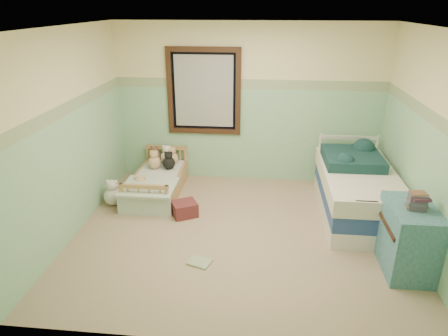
# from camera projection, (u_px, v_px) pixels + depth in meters

# --- Properties ---
(floor) EXTENTS (4.20, 3.60, 0.02)m
(floor) POSITION_uv_depth(u_px,v_px,m) (240.00, 234.00, 5.15)
(floor) COLOR gray
(floor) RESTS_ON ground
(ceiling) EXTENTS (4.20, 3.60, 0.02)m
(ceiling) POSITION_uv_depth(u_px,v_px,m) (243.00, 26.00, 4.20)
(ceiling) COLOR silver
(ceiling) RESTS_ON wall_back
(wall_back) EXTENTS (4.20, 0.04, 2.50)m
(wall_back) POSITION_uv_depth(u_px,v_px,m) (248.00, 105.00, 6.33)
(wall_back) COLOR beige
(wall_back) RESTS_ON floor
(wall_front) EXTENTS (4.20, 0.04, 2.50)m
(wall_front) POSITION_uv_depth(u_px,v_px,m) (226.00, 217.00, 3.02)
(wall_front) COLOR beige
(wall_front) RESTS_ON floor
(wall_left) EXTENTS (0.04, 3.60, 2.50)m
(wall_left) POSITION_uv_depth(u_px,v_px,m) (68.00, 135.00, 4.87)
(wall_left) COLOR beige
(wall_left) RESTS_ON floor
(wall_right) EXTENTS (0.04, 3.60, 2.50)m
(wall_right) POSITION_uv_depth(u_px,v_px,m) (429.00, 147.00, 4.48)
(wall_right) COLOR beige
(wall_right) RESTS_ON floor
(wainscot_mint) EXTENTS (4.20, 0.01, 1.50)m
(wainscot_mint) POSITION_uv_depth(u_px,v_px,m) (248.00, 135.00, 6.51)
(wainscot_mint) COLOR #7EC08A
(wainscot_mint) RESTS_ON floor
(border_strip) EXTENTS (4.20, 0.01, 0.15)m
(border_strip) POSITION_uv_depth(u_px,v_px,m) (249.00, 84.00, 6.19)
(border_strip) COLOR #4A6949
(border_strip) RESTS_ON wall_back
(window_frame) EXTENTS (1.16, 0.06, 1.36)m
(window_frame) POSITION_uv_depth(u_px,v_px,m) (204.00, 92.00, 6.28)
(window_frame) COLOR #361E13
(window_frame) RESTS_ON wall_back
(window_blinds) EXTENTS (0.92, 0.01, 1.12)m
(window_blinds) POSITION_uv_depth(u_px,v_px,m) (204.00, 92.00, 6.29)
(window_blinds) COLOR #BABAB2
(window_blinds) RESTS_ON window_frame
(toddler_bed_frame) EXTENTS (0.70, 1.39, 0.18)m
(toddler_bed_frame) POSITION_uv_depth(u_px,v_px,m) (157.00, 188.00, 6.21)
(toddler_bed_frame) COLOR tan
(toddler_bed_frame) RESTS_ON floor
(toddler_mattress) EXTENTS (0.64, 1.33, 0.12)m
(toddler_mattress) POSITION_uv_depth(u_px,v_px,m) (157.00, 179.00, 6.15)
(toddler_mattress) COLOR silver
(toddler_mattress) RESTS_ON toddler_bed_frame
(patchwork_quilt) EXTENTS (0.76, 0.70, 0.03)m
(patchwork_quilt) POSITION_uv_depth(u_px,v_px,m) (149.00, 187.00, 5.73)
(patchwork_quilt) COLOR #90B6DB
(patchwork_quilt) RESTS_ON toddler_mattress
(plush_bed_brown) EXTENTS (0.20, 0.20, 0.20)m
(plush_bed_brown) POSITION_uv_depth(u_px,v_px,m) (155.00, 157.00, 6.57)
(plush_bed_brown) COLOR brown
(plush_bed_brown) RESTS_ON toddler_mattress
(plush_bed_white) EXTENTS (0.21, 0.21, 0.21)m
(plush_bed_white) POSITION_uv_depth(u_px,v_px,m) (167.00, 158.00, 6.54)
(plush_bed_white) COLOR white
(plush_bed_white) RESTS_ON toddler_mattress
(plush_bed_tan) EXTENTS (0.20, 0.20, 0.20)m
(plush_bed_tan) POSITION_uv_depth(u_px,v_px,m) (155.00, 162.00, 6.36)
(plush_bed_tan) COLOR #DAAE7C
(plush_bed_tan) RESTS_ON toddler_mattress
(plush_bed_dark) EXTENTS (0.20, 0.20, 0.20)m
(plush_bed_dark) POSITION_uv_depth(u_px,v_px,m) (169.00, 163.00, 6.34)
(plush_bed_dark) COLOR black
(plush_bed_dark) RESTS_ON toddler_mattress
(plush_floor_cream) EXTENTS (0.27, 0.27, 0.27)m
(plush_floor_cream) POSITION_uv_depth(u_px,v_px,m) (113.00, 196.00, 5.84)
(plush_floor_cream) COLOR silver
(plush_floor_cream) RESTS_ON floor
(plush_floor_tan) EXTENTS (0.27, 0.27, 0.27)m
(plush_floor_tan) POSITION_uv_depth(u_px,v_px,m) (141.00, 191.00, 6.00)
(plush_floor_tan) COLOR #DAAE7C
(plush_floor_tan) RESTS_ON floor
(twin_bed_frame) EXTENTS (0.91, 1.81, 0.22)m
(twin_bed_frame) POSITION_uv_depth(u_px,v_px,m) (355.00, 208.00, 5.56)
(twin_bed_frame) COLOR white
(twin_bed_frame) RESTS_ON floor
(twin_boxspring) EXTENTS (0.91, 1.81, 0.22)m
(twin_boxspring) POSITION_uv_depth(u_px,v_px,m) (357.00, 194.00, 5.48)
(twin_boxspring) COLOR navy
(twin_boxspring) RESTS_ON twin_bed_frame
(twin_mattress) EXTENTS (0.94, 1.85, 0.22)m
(twin_mattress) POSITION_uv_depth(u_px,v_px,m) (359.00, 179.00, 5.39)
(twin_mattress) COLOR white
(twin_mattress) RESTS_ON twin_boxspring
(teal_blanket) EXTENTS (0.78, 0.83, 0.14)m
(teal_blanket) POSITION_uv_depth(u_px,v_px,m) (352.00, 158.00, 5.61)
(teal_blanket) COLOR #12393F
(teal_blanket) RESTS_ON twin_mattress
(dresser) EXTENTS (0.48, 0.76, 0.76)m
(dresser) POSITION_uv_depth(u_px,v_px,m) (408.00, 238.00, 4.34)
(dresser) COLOR #2B596B
(dresser) RESTS_ON floor
(book_stack) EXTENTS (0.18, 0.15, 0.17)m
(book_stack) POSITION_uv_depth(u_px,v_px,m) (417.00, 202.00, 4.12)
(book_stack) COLOR brown
(book_stack) RESTS_ON dresser
(red_pillow) EXTENTS (0.42, 0.40, 0.20)m
(red_pillow) POSITION_uv_depth(u_px,v_px,m) (185.00, 209.00, 5.56)
(red_pillow) COLOR maroon
(red_pillow) RESTS_ON floor
(floor_book) EXTENTS (0.30, 0.26, 0.02)m
(floor_book) POSITION_uv_depth(u_px,v_px,m) (200.00, 262.00, 4.56)
(floor_book) COLOR gold
(floor_book) RESTS_ON floor
(extra_plush_0) EXTENTS (0.16, 0.16, 0.16)m
(extra_plush_0) POSITION_uv_depth(u_px,v_px,m) (156.00, 158.00, 6.59)
(extra_plush_0) COLOR #DAAE7C
(extra_plush_0) RESTS_ON toddler_mattress
(extra_plush_1) EXTENTS (0.20, 0.20, 0.20)m
(extra_plush_1) POSITION_uv_depth(u_px,v_px,m) (172.00, 158.00, 6.54)
(extra_plush_1) COLOR #DAAE7C
(extra_plush_1) RESTS_ON toddler_mattress
(extra_plush_2) EXTENTS (0.17, 0.17, 0.17)m
(extra_plush_2) POSITION_uv_depth(u_px,v_px,m) (168.00, 163.00, 6.36)
(extra_plush_2) COLOR white
(extra_plush_2) RESTS_ON toddler_mattress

